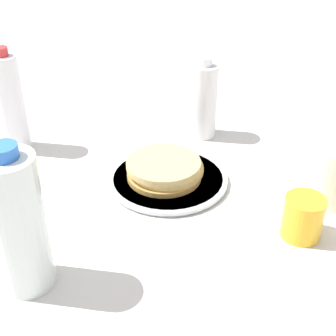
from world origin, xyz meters
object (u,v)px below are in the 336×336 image
Objects in this scene: water_bottle_near at (10,103)px; water_bottle_mid at (203,101)px; pancake_stack at (166,169)px; juice_glass at (303,217)px; water_bottle_far at (18,224)px; plate at (168,179)px.

water_bottle_mid is at bearing 81.99° from water_bottle_near.
pancake_stack is at bearing -39.74° from water_bottle_mid.
water_bottle_near is (-0.45, -0.46, 0.07)m from juice_glass.
water_bottle_mid reaches higher than juice_glass.
juice_glass is at bearing 37.74° from pancake_stack.
water_bottle_near is 0.43m from water_bottle_far.
plate is 0.23m from water_bottle_mid.
juice_glass is 0.32× the size of water_bottle_far.
water_bottle_far reaches higher than plate.
juice_glass reaches higher than plate.
water_bottle_near is at bearing -128.72° from pancake_stack.
pancake_stack is (-0.00, -0.00, 0.02)m from plate.
water_bottle_near reaches higher than juice_glass.
water_bottle_near reaches higher than water_bottle_mid.
juice_glass is 0.33× the size of water_bottle_near.
water_bottle_far is (0.43, 0.01, 0.00)m from water_bottle_near.
pancake_stack is at bearing -142.26° from juice_glass.
water_bottle_far is (0.21, -0.27, 0.08)m from pancake_stack.
water_bottle_mid is (-0.39, -0.04, 0.05)m from juice_glass.
water_bottle_near is at bearing -128.94° from plate.
water_bottle_far is (0.37, -0.41, 0.02)m from water_bottle_mid.
water_bottle_near is at bearing -134.69° from juice_glass.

